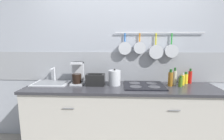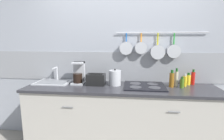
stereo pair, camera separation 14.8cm
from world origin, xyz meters
The scene contains 14 objects.
wall_back centered at (0.00, 0.36, 1.28)m, with size 7.20×0.16×2.60m.
cabinet_base centered at (0.00, 0.00, 0.45)m, with size 2.57×0.61×0.90m.
countertop centered at (0.00, 0.00, 0.92)m, with size 2.61×0.64×0.03m.
sink_basin centered at (-1.01, 0.12, 0.96)m, with size 0.50×0.37×0.22m.
coffee_maker centered at (-0.62, 0.12, 1.07)m, with size 0.18×0.20×0.32m.
toaster centered at (-0.36, 0.05, 1.02)m, with size 0.27×0.16×0.16m.
kettle centered at (-0.09, 0.08, 1.04)m, with size 0.17×0.17×0.23m.
cooktop centered at (0.32, 0.06, 0.95)m, with size 0.55×0.49×0.01m.
bottle_cooking_wine centered at (0.68, 0.06, 1.04)m, with size 0.06×0.06×0.24m.
bottle_dish_soap centered at (0.75, 0.10, 1.05)m, with size 0.05×0.05×0.25m.
bottle_vinegar centered at (0.81, 0.04, 1.00)m, with size 0.05×0.05×0.15m.
bottle_olive_oil centered at (0.87, 0.13, 1.02)m, with size 0.05×0.05×0.17m.
bottle_hot_sauce centered at (0.94, 0.22, 1.02)m, with size 0.06×0.06×0.17m.
bottle_sesame_oil centered at (1.01, 0.24, 1.04)m, with size 0.05×0.05×0.22m.
Camera 2 is at (0.14, -2.30, 1.58)m, focal length 28.00 mm.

